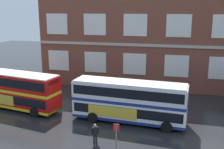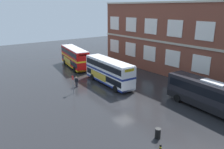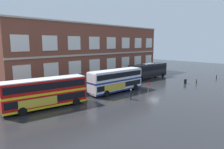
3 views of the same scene
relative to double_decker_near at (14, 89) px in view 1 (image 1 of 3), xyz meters
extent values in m
plane|color=#232326|center=(20.74, -1.91, -2.15)|extent=(120.00, 120.00, 0.00)
cube|color=brown|center=(20.15, 14.09, 4.31)|extent=(44.02, 8.00, 12.92)
cube|color=#B2A893|center=(20.15, 10.01, 4.05)|extent=(44.02, 0.16, 0.36)
cube|color=silver|center=(0.89, 10.03, 1.47)|extent=(3.08, 0.12, 2.84)
cube|color=silver|center=(6.39, 10.03, 1.47)|extent=(3.08, 0.12, 2.84)
cube|color=silver|center=(11.89, 10.03, 1.47)|extent=(3.08, 0.12, 2.84)
cube|color=silver|center=(17.40, 10.03, 1.47)|extent=(3.08, 0.12, 2.84)
cube|color=silver|center=(22.90, 10.03, 1.47)|extent=(3.08, 0.12, 2.84)
cube|color=silver|center=(0.89, 10.03, 6.63)|extent=(3.08, 0.12, 2.84)
cube|color=silver|center=(6.39, 10.03, 6.63)|extent=(3.08, 0.12, 2.84)
cube|color=silver|center=(11.89, 10.03, 6.63)|extent=(3.08, 0.12, 2.84)
cube|color=silver|center=(17.40, 10.03, 6.63)|extent=(3.08, 0.12, 2.84)
cube|color=red|center=(0.00, 0.00, -0.92)|extent=(11.28, 4.49, 1.75)
cube|color=black|center=(0.00, 0.00, -0.71)|extent=(10.85, 4.45, 0.90)
cube|color=yellow|center=(0.00, 0.00, 0.10)|extent=(11.28, 4.49, 0.30)
cube|color=red|center=(0.00, 0.00, 1.03)|extent=(11.28, 4.49, 1.55)
cube|color=black|center=(0.00, 0.00, 1.10)|extent=(10.85, 4.45, 0.90)
cube|color=yellow|center=(0.00, 0.00, -1.66)|extent=(11.28, 4.51, 0.28)
cube|color=silver|center=(0.00, 0.00, 1.86)|extent=(11.04, 4.35, 0.12)
cube|color=yellow|center=(5.38, -0.98, 1.45)|extent=(0.36, 1.64, 0.40)
cylinder|color=black|center=(3.56, -1.95, -1.63)|extent=(1.08, 0.50, 1.04)
cylinder|color=black|center=(4.01, 0.56, -1.63)|extent=(1.08, 0.50, 1.04)
cylinder|color=black|center=(-3.02, 1.85, -1.63)|extent=(1.08, 0.50, 1.04)
cube|color=silver|center=(13.15, -0.77, -0.92)|extent=(11.15, 3.32, 1.75)
cube|color=black|center=(13.15, -0.77, -0.71)|extent=(10.72, 3.33, 0.90)
cube|color=navy|center=(13.15, -0.77, 0.10)|extent=(11.15, 3.32, 0.30)
cube|color=silver|center=(13.15, -0.77, 1.03)|extent=(11.15, 3.32, 1.55)
cube|color=black|center=(13.15, -0.77, 1.10)|extent=(10.72, 3.33, 0.90)
cube|color=navy|center=(13.15, -0.77, -1.66)|extent=(11.15, 3.34, 0.28)
cube|color=silver|center=(13.15, -0.77, 1.86)|extent=(10.93, 3.20, 0.12)
cube|color=gold|center=(11.75, -1.96, -0.84)|extent=(4.83, 0.37, 1.10)
cube|color=yellow|center=(18.61, -1.15, 1.45)|extent=(0.18, 1.66, 0.40)
cylinder|color=black|center=(16.90, -2.31, -1.63)|extent=(1.06, 0.39, 1.04)
cylinder|color=black|center=(17.08, 0.23, -1.63)|extent=(1.06, 0.39, 1.04)
cylinder|color=black|center=(9.77, -1.81, -1.63)|extent=(1.06, 0.39, 1.04)
cylinder|color=black|center=(9.95, 0.74, -1.63)|extent=(1.06, 0.39, 1.04)
cylinder|color=black|center=(11.35, -5.73, -1.72)|extent=(0.22, 0.22, 0.85)
cylinder|color=black|center=(11.19, -5.84, -1.72)|extent=(0.22, 0.22, 0.85)
cube|color=black|center=(11.27, -5.79, -1.00)|extent=(0.47, 0.42, 0.60)
cylinder|color=black|center=(11.49, -5.64, -1.03)|extent=(0.15, 0.15, 0.57)
cylinder|color=black|center=(11.05, -5.93, -1.03)|extent=(0.15, 0.15, 0.57)
sphere|color=tan|center=(11.27, -5.79, -0.56)|extent=(0.22, 0.22, 0.22)
cylinder|color=slate|center=(13.46, -7.51, -0.80)|extent=(0.10, 0.10, 2.70)
cube|color=red|center=(13.46, -7.53, 0.27)|extent=(0.44, 0.04, 0.56)
camera|label=1|loc=(17.61, -25.56, 8.79)|focal=43.77mm
camera|label=2|loc=(41.51, -21.82, 10.11)|focal=35.95mm
camera|label=3|loc=(-12.30, -24.66, 6.70)|focal=31.56mm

